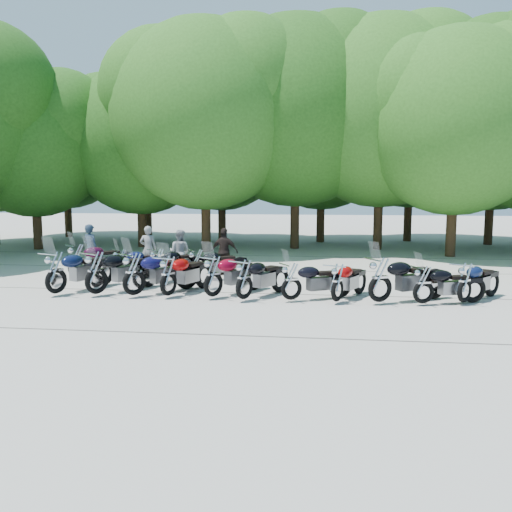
# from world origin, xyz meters

# --- Properties ---
(ground) EXTENTS (90.00, 90.00, 0.00)m
(ground) POSITION_xyz_m (0.00, 0.00, 0.00)
(ground) COLOR #AAA599
(ground) RESTS_ON ground
(tree_1) EXTENTS (6.97, 6.97, 8.55)m
(tree_1) POSITION_xyz_m (-12.04, 11.24, 5.06)
(tree_1) COLOR #3A2614
(tree_1) RESTS_ON ground
(tree_2) EXTENTS (7.31, 7.31, 8.97)m
(tree_2) POSITION_xyz_m (-7.25, 12.84, 5.31)
(tree_2) COLOR #3A2614
(tree_2) RESTS_ON ground
(tree_3) EXTENTS (8.70, 8.70, 10.67)m
(tree_3) POSITION_xyz_m (-3.57, 11.24, 6.32)
(tree_3) COLOR #3A2614
(tree_3) RESTS_ON ground
(tree_4) EXTENTS (9.13, 9.13, 11.20)m
(tree_4) POSITION_xyz_m (0.54, 13.09, 6.64)
(tree_4) COLOR #3A2614
(tree_4) RESTS_ON ground
(tree_5) EXTENTS (9.04, 9.04, 11.10)m
(tree_5) POSITION_xyz_m (4.61, 13.20, 6.57)
(tree_5) COLOR #3A2614
(tree_5) RESTS_ON ground
(tree_6) EXTENTS (8.00, 8.00, 9.82)m
(tree_6) POSITION_xyz_m (7.55, 10.82, 5.81)
(tree_6) COLOR #3A2614
(tree_6) RESTS_ON ground
(tree_9) EXTENTS (7.59, 7.59, 9.32)m
(tree_9) POSITION_xyz_m (-13.53, 17.59, 5.52)
(tree_9) COLOR #3A2614
(tree_9) RESTS_ON ground
(tree_10) EXTENTS (7.78, 7.78, 9.55)m
(tree_10) POSITION_xyz_m (-8.29, 16.97, 5.66)
(tree_10) COLOR #3A2614
(tree_10) RESTS_ON ground
(tree_11) EXTENTS (7.56, 7.56, 9.28)m
(tree_11) POSITION_xyz_m (-3.76, 16.43, 5.49)
(tree_11) COLOR #3A2614
(tree_11) RESTS_ON ground
(tree_12) EXTENTS (7.88, 7.88, 9.67)m
(tree_12) POSITION_xyz_m (1.80, 16.47, 5.72)
(tree_12) COLOR #3A2614
(tree_12) RESTS_ON ground
(tree_13) EXTENTS (8.31, 8.31, 10.20)m
(tree_13) POSITION_xyz_m (6.69, 17.47, 6.04)
(tree_13) COLOR #3A2614
(tree_13) RESTS_ON ground
(tree_14) EXTENTS (8.02, 8.02, 9.84)m
(tree_14) POSITION_xyz_m (10.68, 16.09, 5.83)
(tree_14) COLOR #3A2614
(tree_14) RESTS_ON ground
(motorcycle_0) EXTENTS (1.70, 2.63, 1.43)m
(motorcycle_0) POSITION_xyz_m (-5.60, 0.46, 0.71)
(motorcycle_0) COLOR #0B1434
(motorcycle_0) RESTS_ON ground
(motorcycle_1) EXTENTS (2.05, 2.57, 1.45)m
(motorcycle_1) POSITION_xyz_m (-4.43, 0.54, 0.72)
(motorcycle_1) COLOR black
(motorcycle_1) RESTS_ON ground
(motorcycle_2) EXTENTS (2.20, 2.42, 1.42)m
(motorcycle_2) POSITION_xyz_m (-3.31, 0.51, 0.71)
(motorcycle_2) COLOR #0E0D3B
(motorcycle_2) RESTS_ON ground
(motorcycle_3) EXTENTS (1.56, 2.44, 1.32)m
(motorcycle_3) POSITION_xyz_m (-2.35, 0.58, 0.66)
(motorcycle_3) COLOR #900506
(motorcycle_3) RESTS_ON ground
(motorcycle_4) EXTENTS (1.95, 2.39, 1.36)m
(motorcycle_4) POSITION_xyz_m (-1.08, 0.60, 0.68)
(motorcycle_4) COLOR maroon
(motorcycle_4) RESTS_ON ground
(motorcycle_5) EXTENTS (1.78, 2.30, 1.28)m
(motorcycle_5) POSITION_xyz_m (-0.18, 0.37, 0.64)
(motorcycle_5) COLOR black
(motorcycle_5) RESTS_ON ground
(motorcycle_6) EXTENTS (2.17, 1.59, 1.20)m
(motorcycle_6) POSITION_xyz_m (1.09, 0.45, 0.60)
(motorcycle_6) COLOR black
(motorcycle_6) RESTS_ON ground
(motorcycle_7) EXTENTS (1.53, 2.20, 1.21)m
(motorcycle_7) POSITION_xyz_m (2.31, 0.39, 0.60)
(motorcycle_7) COLOR #920505
(motorcycle_7) RESTS_ON ground
(motorcycle_8) EXTENTS (2.54, 1.91, 1.41)m
(motorcycle_8) POSITION_xyz_m (3.42, 0.42, 0.71)
(motorcycle_8) COLOR black
(motorcycle_8) RESTS_ON ground
(motorcycle_9) EXTENTS (2.18, 1.34, 1.18)m
(motorcycle_9) POSITION_xyz_m (4.53, 0.41, 0.59)
(motorcycle_9) COLOR black
(motorcycle_9) RESTS_ON ground
(motorcycle_10) EXTENTS (1.96, 2.12, 1.25)m
(motorcycle_10) POSITION_xyz_m (5.62, 0.66, 0.63)
(motorcycle_10) COLOR #0D183C
(motorcycle_10) RESTS_ON ground
(motorcycle_11) EXTENTS (2.15, 2.26, 1.35)m
(motorcycle_11) POSITION_xyz_m (-6.17, 3.09, 0.68)
(motorcycle_11) COLOR #330721
(motorcycle_11) RESTS_ON ground
(motorcycle_12) EXTENTS (1.98, 1.84, 1.17)m
(motorcycle_12) POSITION_xyz_m (-4.70, 3.19, 0.59)
(motorcycle_12) COLOR #0E1440
(motorcycle_12) RESTS_ON ground
(motorcycle_13) EXTENTS (1.96, 2.02, 1.22)m
(motorcycle_13) POSITION_xyz_m (-3.41, 3.08, 0.61)
(motorcycle_13) COLOR black
(motorcycle_13) RESTS_ON ground
(motorcycle_14) EXTENTS (2.14, 1.72, 1.21)m
(motorcycle_14) POSITION_xyz_m (-2.13, 3.19, 0.60)
(motorcycle_14) COLOR black
(motorcycle_14) RESTS_ON ground
(rider_0) EXTENTS (0.76, 0.66, 1.77)m
(rider_0) POSITION_xyz_m (-6.27, 4.35, 0.88)
(rider_0) COLOR #1E2D3F
(rider_0) RESTS_ON ground
(rider_1) EXTENTS (0.86, 0.72, 1.59)m
(rider_1) POSITION_xyz_m (-3.09, 4.59, 0.79)
(rider_1) COLOR #A0A0A3
(rider_1) RESTS_ON ground
(rider_2) EXTENTS (1.02, 0.55, 1.66)m
(rider_2) POSITION_xyz_m (-1.49, 4.60, 0.83)
(rider_2) COLOR black
(rider_2) RESTS_ON ground
(rider_3) EXTENTS (0.65, 0.46, 1.68)m
(rider_3) POSITION_xyz_m (-4.36, 4.99, 0.84)
(rider_3) COLOR gray
(rider_3) RESTS_ON ground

